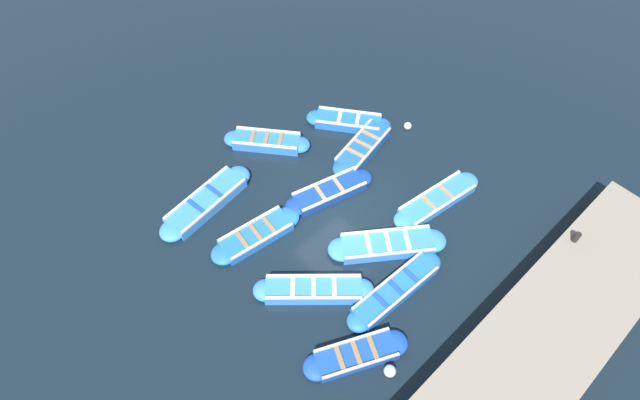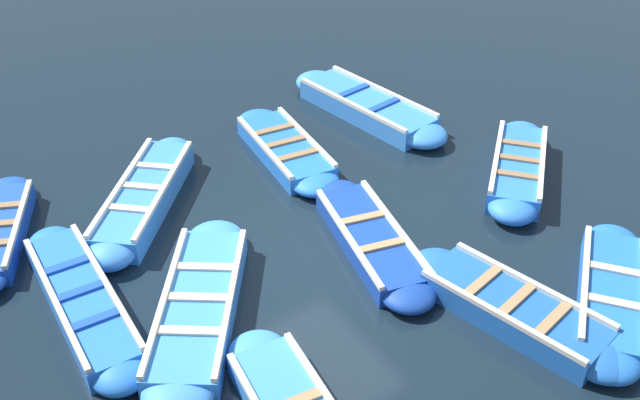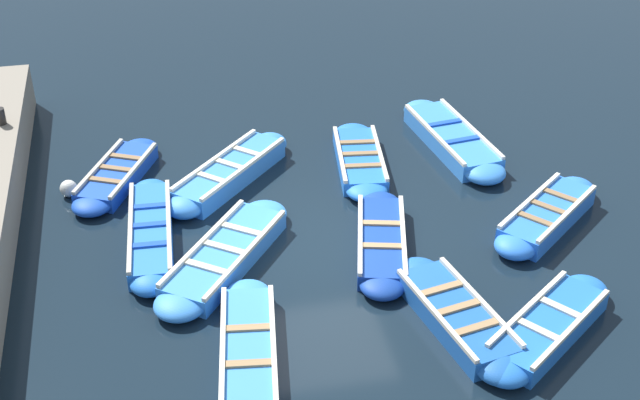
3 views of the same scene
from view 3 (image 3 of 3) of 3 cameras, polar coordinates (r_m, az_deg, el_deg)
The scene contains 14 objects.
ground_plane at distance 16.65m, azimuth 0.32°, elevation -2.75°, with size 120.00×120.00×0.00m, color black.
boat_centre at distance 14.08m, azimuth -4.60°, elevation -9.74°, with size 1.27×3.79×0.37m.
boat_broadside at distance 17.60m, azimuth 14.32°, elevation -1.00°, with size 3.05×2.72×0.45m.
boat_far_corner at distance 19.93m, azimuth 8.43°, elevation 3.87°, with size 1.40×4.00×0.44m.
boat_end_of_row at distance 18.98m, azimuth 2.55°, elevation 2.56°, with size 1.26×3.36×0.37m.
boat_outer_left at distance 14.92m, azimuth 14.36°, elevation -7.90°, with size 3.15×2.66×0.41m.
boat_near_quay at distance 16.10m, azimuth -6.10°, elevation -3.57°, with size 3.04×3.69×0.41m.
boat_mid_row at distance 16.44m, azimuth 3.94°, elevation -2.68°, with size 1.61×3.51×0.37m.
boat_drifting at distance 14.83m, azimuth 8.76°, elevation -7.38°, with size 1.53×3.52×0.42m.
boat_bow_out at distance 16.91m, azimuth -10.79°, elevation -2.07°, with size 0.92×3.83×0.41m.
boat_inner_gap at distance 18.89m, azimuth -12.87°, elevation 1.56°, with size 2.06×3.17×0.37m.
boat_alongside at distance 18.51m, azimuth -5.79°, elevation 1.74°, with size 3.08×3.25×0.47m.
bollard_north at distance 19.65m, azimuth -19.78°, elevation 5.07°, with size 0.20×0.20×0.35m, color black.
buoy_yellow_far at distance 18.64m, azimuth -15.79°, elevation 0.71°, with size 0.35×0.35×0.35m, color silver.
Camera 3 is at (2.90, 13.33, 9.55)m, focal length 50.00 mm.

